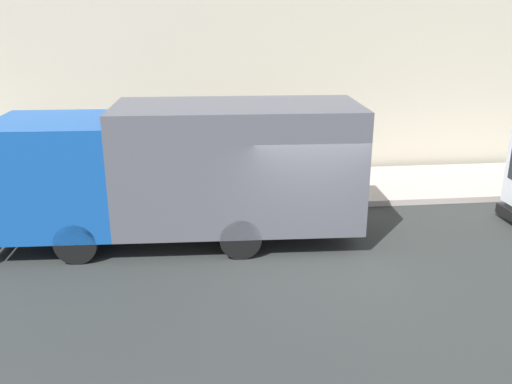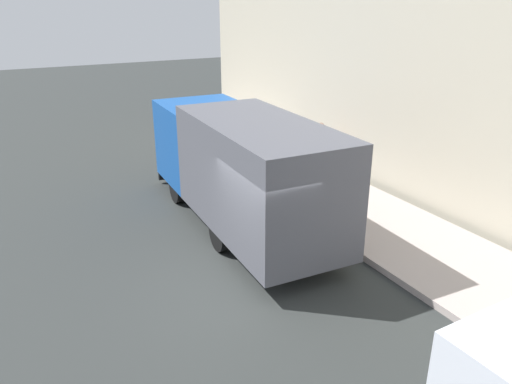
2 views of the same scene
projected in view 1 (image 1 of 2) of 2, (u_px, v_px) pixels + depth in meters
The scene contains 7 objects.
ground at pixel (313, 259), 11.52m from camera, with size 80.00×80.00×0.00m, color #2D302F.
sidewalk at pixel (280, 188), 15.85m from camera, with size 3.25×30.00×0.16m, color #B2A49D.
building_facade at pixel (272, 29), 16.44m from camera, with size 0.50×30.00×9.01m, color beige.
large_utility_truck at pixel (184, 168), 12.00m from camera, with size 2.72×8.07×3.11m.
pedestrian_walking at pixel (112, 151), 15.91m from camera, with size 0.41×0.41×1.73m.
pedestrian_standing at pixel (27, 154), 15.71m from camera, with size 0.52×0.52×1.70m.
traffic_cone_orange at pixel (29, 188), 14.37m from camera, with size 0.52×0.52×0.74m, color orange.
Camera 1 is at (-10.26, 2.36, 5.05)m, focal length 37.91 mm.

